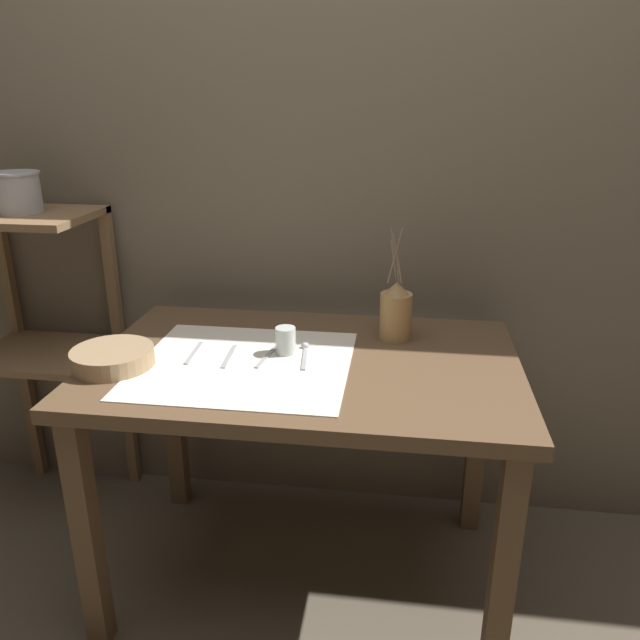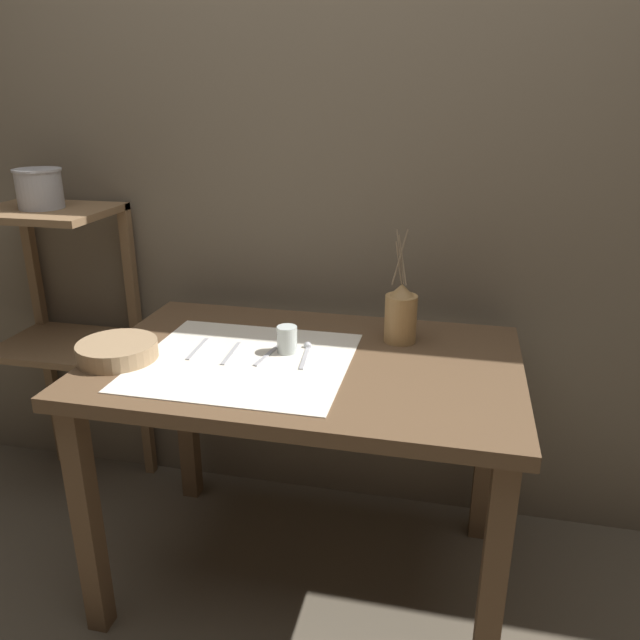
% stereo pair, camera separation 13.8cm
% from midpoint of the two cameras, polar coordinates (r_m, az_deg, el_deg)
% --- Properties ---
extents(ground_plane, '(12.00, 12.00, 0.00)m').
position_cam_midpoint_polar(ground_plane, '(2.20, -3.13, -22.28)').
color(ground_plane, brown).
extents(stone_wall_back, '(7.00, 0.06, 2.40)m').
position_cam_midpoint_polar(stone_wall_back, '(2.14, -1.18, 12.51)').
color(stone_wall_back, '#6B5E4C').
rests_on(stone_wall_back, ground_plane).
extents(wooden_table, '(1.21, 0.78, 0.77)m').
position_cam_midpoint_polar(wooden_table, '(1.82, -3.53, -6.60)').
color(wooden_table, brown).
rests_on(wooden_table, ground_plane).
extents(wooden_shelf_unit, '(0.45, 0.36, 1.11)m').
position_cam_midpoint_polar(wooden_shelf_unit, '(2.42, -25.38, 1.10)').
color(wooden_shelf_unit, brown).
rests_on(wooden_shelf_unit, ground_plane).
extents(linen_cloth, '(0.59, 0.54, 0.00)m').
position_cam_midpoint_polar(linen_cloth, '(1.76, -9.19, -4.00)').
color(linen_cloth, silver).
rests_on(linen_cloth, wooden_table).
extents(pitcher_with_flowers, '(0.10, 0.10, 0.35)m').
position_cam_midpoint_polar(pitcher_with_flowers, '(1.89, 4.88, 0.65)').
color(pitcher_with_flowers, '#A87F4C').
rests_on(pitcher_with_flowers, wooden_table).
extents(wooden_bowl, '(0.22, 0.22, 0.05)m').
position_cam_midpoint_polar(wooden_bowl, '(1.83, -20.50, -3.29)').
color(wooden_bowl, '#9E7F5B').
rests_on(wooden_bowl, wooden_table).
extents(glass_tumbler_near, '(0.06, 0.06, 0.08)m').
position_cam_midpoint_polar(glass_tumbler_near, '(1.80, -5.36, -1.91)').
color(glass_tumbler_near, silver).
rests_on(glass_tumbler_near, wooden_table).
extents(fork_outer, '(0.02, 0.16, 0.00)m').
position_cam_midpoint_polar(fork_outer, '(1.85, -13.56, -2.96)').
color(fork_outer, '#A8A8AD').
rests_on(fork_outer, wooden_table).
extents(fork_inner, '(0.02, 0.16, 0.00)m').
position_cam_midpoint_polar(fork_inner, '(1.81, -10.48, -3.32)').
color(fork_inner, '#A8A8AD').
rests_on(fork_inner, wooden_table).
extents(knife_center, '(0.04, 0.16, 0.00)m').
position_cam_midpoint_polar(knife_center, '(1.79, -7.10, -3.38)').
color(knife_center, '#A8A8AD').
rests_on(knife_center, wooden_table).
extents(spoon_outer, '(0.04, 0.17, 0.02)m').
position_cam_midpoint_polar(spoon_outer, '(1.82, -3.58, -2.81)').
color(spoon_outer, '#A8A8AD').
rests_on(spoon_outer, wooden_table).
extents(metal_pot_large, '(0.16, 0.16, 0.13)m').
position_cam_midpoint_polar(metal_pot_large, '(2.30, -27.59, 10.39)').
color(metal_pot_large, '#A8A8AD').
rests_on(metal_pot_large, wooden_shelf_unit).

